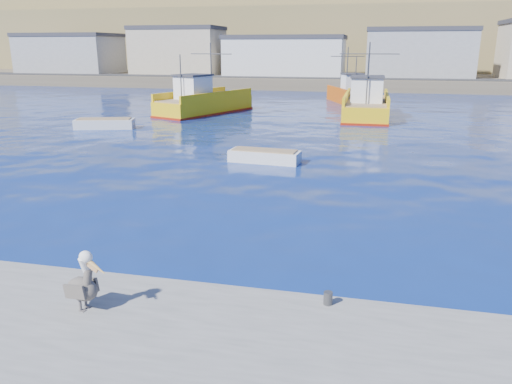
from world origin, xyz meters
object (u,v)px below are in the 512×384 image
Objects in this scene: trawler_yellow_b at (366,106)px; boat_orange at (349,93)px; pelican at (83,284)px; skiff_mid at (265,157)px; trawler_yellow_a at (203,103)px; skiff_left at (105,124)px.

boat_orange is at bearing 99.81° from trawler_yellow_b.
boat_orange is 5.67× the size of pelican.
trawler_yellow_b reaches higher than skiff_mid.
trawler_yellow_b is 1.37× the size of boat_orange.
boat_orange is 31.50m from skiff_mid.
trawler_yellow_a reaches higher than skiff_left.
boat_orange is 28.59m from skiff_left.
skiff_mid is (-4.99, -19.34, -0.75)m from trawler_yellow_b.
trawler_yellow_b is at bearing 75.53° from skiff_mid.
skiff_left is (-19.26, -10.82, -0.72)m from trawler_yellow_b.
skiff_left is 29.22m from pelican.
skiff_mid is (14.27, -8.52, -0.04)m from skiff_left.
pelican is at bearing -75.14° from trawler_yellow_a.
trawler_yellow_b is 19.99m from skiff_mid.
trawler_yellow_a reaches higher than skiff_mid.
boat_orange is at bearing 86.16° from pelican.
skiff_mid is at bearing -104.47° from trawler_yellow_b.
trawler_yellow_b is at bearing 2.40° from trawler_yellow_a.
trawler_yellow_a is at bearing 66.62° from skiff_left.
trawler_yellow_a is at bearing -135.33° from boat_orange.
trawler_yellow_a reaches higher than pelican.
skiff_mid is at bearing 88.86° from pelican.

